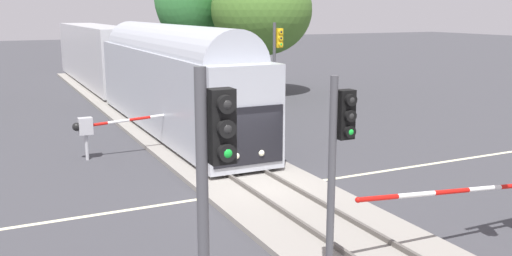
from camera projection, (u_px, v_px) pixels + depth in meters
ground_plane at (263, 190)px, 19.59m from camera, size 220.00×220.00×0.00m
road_centre_stripe at (263, 189)px, 19.59m from camera, size 44.00×0.20×0.01m
railway_track at (263, 187)px, 19.57m from camera, size 4.40×80.00×0.32m
commuter_train at (127, 63)px, 36.47m from camera, size 3.04×40.40×5.16m
crossing_gate_near at (510, 188)px, 15.08m from camera, size 6.36×0.40×1.94m
crossing_gate_far at (98, 126)px, 23.39m from camera, size 5.15×0.40×1.80m
traffic_signal_far_side at (277, 58)px, 29.37m from camera, size 0.53×0.38×5.52m
traffic_signal_near_left at (213, 200)px, 7.51m from camera, size 0.53×0.38×5.44m
traffic_signal_median at (339, 154)px, 11.34m from camera, size 0.53×0.38×4.89m
oak_far_right at (262, 10)px, 40.03m from camera, size 7.22×7.22×9.42m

